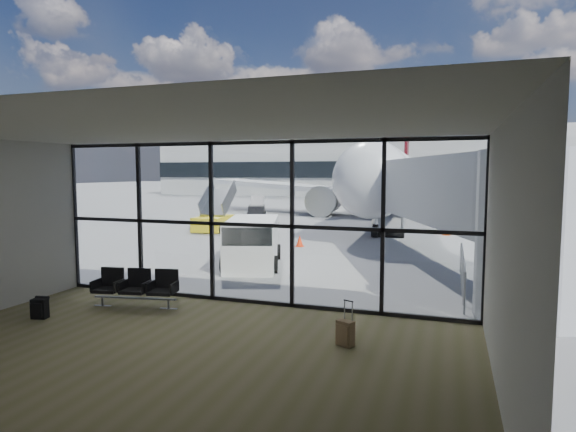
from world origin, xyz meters
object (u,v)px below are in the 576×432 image
Objects in this scene: backpack at (39,308)px; service_van at (252,242)px; seating_row at (137,286)px; airliner at (396,177)px; mobile_stairs at (214,221)px; belt_loader at (257,210)px; suitcase at (345,333)px.

service_van is at bearing 61.22° from backpack.
airliner is (3.46, 31.56, 2.62)m from seating_row.
seating_row is 0.61× the size of mobile_stairs.
airliner is 8.88× the size of service_van.
belt_loader is (-7.76, 19.20, -0.39)m from service_van.
airliner reaches higher than service_van.
backpack is 0.01× the size of airliner.
service_van is (2.39, 7.92, 0.68)m from backpack.
backpack is 33.80m from airliner.
belt_loader is at bearing 95.20° from seating_row.
belt_loader is at bearing -151.67° from airliner.
suitcase is 0.26× the size of mobile_stairs.
belt_loader is (-12.97, 26.55, 0.27)m from suitcase.
airliner reaches higher than suitcase.
seating_row is 0.61× the size of belt_loader.
airliner reaches higher than mobile_stairs.
backpack is at bearing -99.42° from belt_loader.
belt_loader is (-10.44, -6.17, -2.63)m from airliner.
backpack is 8.30m from service_van.
seating_row is 6.24m from service_van.
suitcase is (5.99, -1.16, -0.28)m from seating_row.
service_van reaches higher than belt_loader.
belt_loader is (-6.98, 25.39, -0.01)m from seating_row.
seating_row is at bearing -98.49° from airliner.
backpack is 27.65m from belt_loader.
backpack is 0.15× the size of belt_loader.
airliner is at bearing 52.95° from mobile_stairs.
backpack is 0.15× the size of mobile_stairs.
mobile_stairs is at bearing 149.01° from suitcase.
service_van reaches higher than suitcase.
suitcase is 32.94m from airliner.
mobile_stairs reaches higher than backpack.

